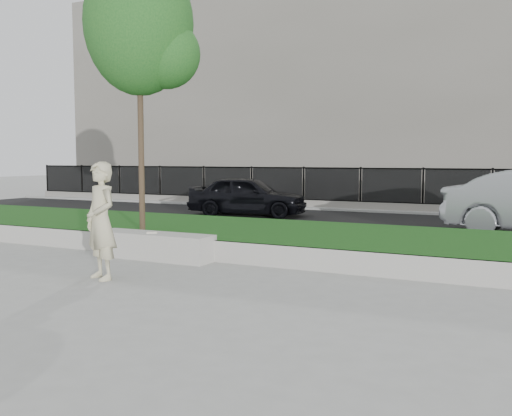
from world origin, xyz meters
The scene contains 12 objects.
ground centered at (0.00, 0.00, 0.00)m, with size 90.00×90.00×0.00m, color gray.
grass_bank centered at (0.00, 3.00, 0.20)m, with size 34.00×4.00×0.40m, color #12380E.
grass_kerb centered at (0.00, 1.04, 0.20)m, with size 34.00×0.08×0.40m, color #AAA79F.
street centered at (0.00, 8.50, 0.02)m, with size 34.00×7.00×0.04m, color black.
far_pavement centered at (0.00, 13.00, 0.06)m, with size 34.00×3.00×0.12m, color gray.
iron_fence centered at (0.00, 12.00, 0.54)m, with size 32.00×0.30×1.50m.
building_facade centered at (0.00, 20.00, 5.00)m, with size 34.00×10.00×10.00m, color slate.
stone_bench centered at (-1.45, 0.80, 0.25)m, with size 2.44×0.61×0.50m, color #AAA79F.
man centered at (-1.08, -1.09, 0.94)m, with size 0.69×0.45×1.88m, color beige.
book centered at (-1.48, 0.77, 0.51)m, with size 0.20×0.14×0.02m, color silver.
young_tree centered at (-2.26, 1.63, 4.57)m, with size 2.34×2.24×5.73m.
car_dark centered at (-3.40, 8.56, 0.70)m, with size 1.56×3.88×1.32m, color black.
Camera 1 is at (5.12, -8.06, 1.93)m, focal length 40.00 mm.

